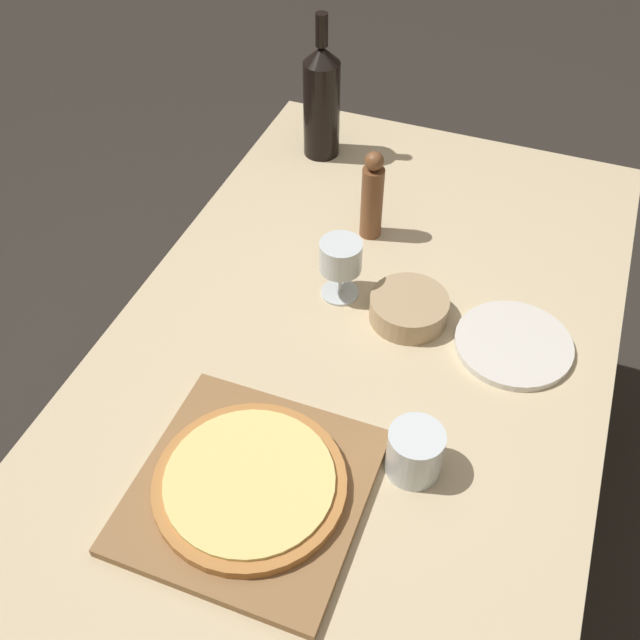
% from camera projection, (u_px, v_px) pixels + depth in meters
% --- Properties ---
extents(ground_plane, '(12.00, 12.00, 0.00)m').
position_uv_depth(ground_plane, '(340.00, 561.00, 1.91)').
color(ground_plane, '#2D2823').
extents(dining_table, '(0.91, 1.65, 0.77)m').
position_uv_depth(dining_table, '(347.00, 394.00, 1.42)').
color(dining_table, '#CCB78E').
rests_on(dining_table, ground_plane).
extents(cutting_board, '(0.35, 0.36, 0.02)m').
position_uv_depth(cutting_board, '(251.00, 490.00, 1.16)').
color(cutting_board, olive).
rests_on(cutting_board, dining_table).
extents(pizza, '(0.30, 0.30, 0.02)m').
position_uv_depth(pizza, '(250.00, 483.00, 1.15)').
color(pizza, '#BC7A3D').
rests_on(pizza, cutting_board).
extents(wine_bottle, '(0.09, 0.09, 0.35)m').
position_uv_depth(wine_bottle, '(322.00, 100.00, 1.74)').
color(wine_bottle, black).
rests_on(wine_bottle, dining_table).
extents(pepper_mill, '(0.05, 0.05, 0.20)m').
position_uv_depth(pepper_mill, '(372.00, 197.00, 1.55)').
color(pepper_mill, brown).
rests_on(pepper_mill, dining_table).
extents(wine_glass, '(0.08, 0.08, 0.13)m').
position_uv_depth(wine_glass, '(341.00, 259.00, 1.42)').
color(wine_glass, silver).
rests_on(wine_glass, dining_table).
extents(small_bowl, '(0.15, 0.15, 0.05)m').
position_uv_depth(small_bowl, '(409.00, 308.00, 1.42)').
color(small_bowl, tan).
rests_on(small_bowl, dining_table).
extents(drinking_tumbler, '(0.09, 0.09, 0.09)m').
position_uv_depth(drinking_tumbler, '(415.00, 452.00, 1.17)').
color(drinking_tumbler, silver).
rests_on(drinking_tumbler, dining_table).
extents(dinner_plate, '(0.22, 0.22, 0.01)m').
position_uv_depth(dinner_plate, '(514.00, 344.00, 1.38)').
color(dinner_plate, silver).
rests_on(dinner_plate, dining_table).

